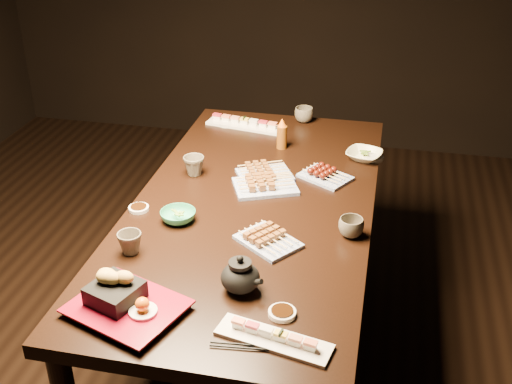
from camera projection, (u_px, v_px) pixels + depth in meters
ground at (171, 377)px, 2.66m from camera, size 5.00×5.00×0.00m
dining_table at (253, 282)px, 2.62m from camera, size 1.02×1.86×0.75m
sushi_platter_near at (274, 336)px, 1.75m from camera, size 0.34×0.16×0.04m
sushi_platter_far at (244, 122)px, 3.08m from camera, size 0.38×0.16×0.05m
yakitori_plate_center at (265, 181)px, 2.53m from camera, size 0.29×0.26×0.06m
yakitori_plate_right at (268, 237)px, 2.18m from camera, size 0.25×0.24×0.05m
yakitori_plate_left at (265, 170)px, 2.62m from camera, size 0.26×0.24×0.05m
tsukune_plate at (326, 173)px, 2.60m from camera, size 0.24×0.22×0.05m
edamame_bowl_green at (178, 216)px, 2.31m from camera, size 0.16×0.16×0.04m
edamame_bowl_cream at (364, 155)px, 2.76m from camera, size 0.19×0.19×0.04m
tempura_tray at (126, 296)px, 1.85m from camera, size 0.38×0.34×0.11m
teacup_near_left at (130, 243)px, 2.12m from camera, size 0.11×0.11×0.08m
teacup_mid_right at (351, 227)px, 2.22m from camera, size 0.09×0.09×0.07m
teacup_far_left at (194, 166)px, 2.62m from camera, size 0.10×0.10×0.08m
teacup_far_right at (304, 115)px, 3.12m from camera, size 0.12×0.12×0.07m
teapot at (240, 274)px, 1.94m from camera, size 0.19×0.19×0.12m
condiment_bottle at (282, 133)px, 2.84m from camera, size 0.06×0.06×0.14m
sauce_dish_west at (139, 208)px, 2.39m from camera, size 0.09×0.09×0.01m
sauce_dish_east at (373, 157)px, 2.77m from camera, size 0.12×0.12×0.02m
sauce_dish_se at (282, 313)px, 1.86m from camera, size 0.10×0.10×0.01m
sauce_dish_nw at (227, 124)px, 3.10m from camera, size 0.08×0.08×0.01m
chopsticks_near at (146, 310)px, 1.87m from camera, size 0.21×0.09×0.01m
chopsticks_se at (253, 348)px, 1.74m from camera, size 0.24×0.05×0.01m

